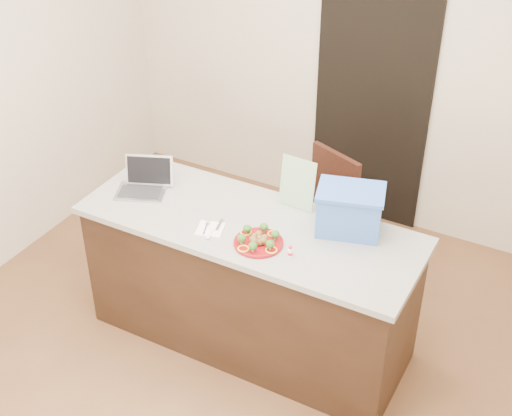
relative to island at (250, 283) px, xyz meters
The scene contains 16 objects.
ground 0.53m from the island, 90.00° to the right, with size 4.00×4.00×0.00m, color brown.
room_shell 1.18m from the island, 90.00° to the right, with size 4.00×4.00×4.00m.
doorway 1.81m from the island, 86.69° to the left, with size 0.90×0.02×2.00m, color black.
island is the anchor object (origin of this frame).
plate 0.52m from the island, 47.47° to the right, with size 0.28×0.28×0.02m.
meatballs 0.54m from the island, 48.42° to the right, with size 0.11×0.11×0.04m.
broccoli 0.56m from the island, 47.47° to the right, with size 0.23×0.24×0.04m.
pepper_rings 0.53m from the island, 47.47° to the right, with size 0.27×0.27×0.01m.
napkin 0.52m from the island, 134.58° to the right, with size 0.15×0.15×0.01m, color white.
fork 0.53m from the island, 138.87° to the right, with size 0.05×0.14×0.00m.
knife 0.52m from the island, 125.97° to the right, with size 0.05×0.21×0.01m.
yogurt_bottle 0.63m from the island, 26.42° to the right, with size 0.03×0.03×0.06m.
laptop 0.91m from the island, behind, with size 0.36×0.34×0.21m.
leaflet 0.70m from the island, 59.76° to the left, with size 0.23×0.00×0.32m, color silver.
blue_box 0.83m from the island, 21.19° to the left, with size 0.44×0.37×0.27m.
chair 0.86m from the island, 79.65° to the left, with size 0.55×0.57×0.96m.
Camera 1 is at (1.68, -2.75, 3.32)m, focal length 50.00 mm.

